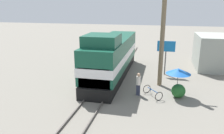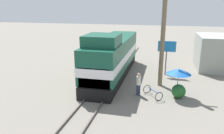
{
  "view_description": "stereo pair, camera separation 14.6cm",
  "coord_description": "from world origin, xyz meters",
  "px_view_note": "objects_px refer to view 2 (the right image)",
  "views": [
    {
      "loc": [
        4.68,
        -18.23,
        6.98
      ],
      "look_at": [
        1.2,
        -3.13,
        2.53
      ],
      "focal_mm": 35.0,
      "sensor_mm": 36.0,
      "label": 1
    },
    {
      "loc": [
        4.82,
        -18.19,
        6.98
      ],
      "look_at": [
        1.2,
        -3.13,
        2.53
      ],
      "focal_mm": 35.0,
      "sensor_mm": 36.0,
      "label": 2
    }
  ],
  "objects_px": {
    "vendor_umbrella": "(179,71)",
    "bicycle": "(153,93)",
    "billboard_sign": "(167,50)",
    "locomotive": "(112,57)",
    "utility_pole": "(163,37)",
    "person_bystander": "(138,83)"
  },
  "relations": [
    {
      "from": "locomotive",
      "to": "person_bystander",
      "type": "bearing_deg",
      "value": -52.8
    },
    {
      "from": "utility_pole",
      "to": "vendor_umbrella",
      "type": "height_order",
      "value": "utility_pole"
    },
    {
      "from": "person_bystander",
      "to": "locomotive",
      "type": "bearing_deg",
      "value": 127.2
    },
    {
      "from": "billboard_sign",
      "to": "vendor_umbrella",
      "type": "bearing_deg",
      "value": -80.58
    },
    {
      "from": "billboard_sign",
      "to": "bicycle",
      "type": "height_order",
      "value": "billboard_sign"
    },
    {
      "from": "locomotive",
      "to": "vendor_umbrella",
      "type": "bearing_deg",
      "value": -30.48
    },
    {
      "from": "person_bystander",
      "to": "bicycle",
      "type": "relative_size",
      "value": 1.04
    },
    {
      "from": "billboard_sign",
      "to": "person_bystander",
      "type": "bearing_deg",
      "value": -108.82
    },
    {
      "from": "utility_pole",
      "to": "vendor_umbrella",
      "type": "relative_size",
      "value": 3.73
    },
    {
      "from": "vendor_umbrella",
      "to": "billboard_sign",
      "type": "bearing_deg",
      "value": 99.42
    },
    {
      "from": "locomotive",
      "to": "bicycle",
      "type": "bearing_deg",
      "value": -44.26
    },
    {
      "from": "locomotive",
      "to": "person_bystander",
      "type": "relative_size",
      "value": 7.08
    },
    {
      "from": "billboard_sign",
      "to": "bicycle",
      "type": "relative_size",
      "value": 1.97
    },
    {
      "from": "billboard_sign",
      "to": "locomotive",
      "type": "bearing_deg",
      "value": -158.88
    },
    {
      "from": "vendor_umbrella",
      "to": "billboard_sign",
      "type": "height_order",
      "value": "billboard_sign"
    },
    {
      "from": "person_bystander",
      "to": "bicycle",
      "type": "bearing_deg",
      "value": -2.75
    },
    {
      "from": "locomotive",
      "to": "utility_pole",
      "type": "bearing_deg",
      "value": -15.73
    },
    {
      "from": "utility_pole",
      "to": "bicycle",
      "type": "xyz_separation_m",
      "value": [
        -0.48,
        -2.79,
        -3.96
      ]
    },
    {
      "from": "vendor_umbrella",
      "to": "bicycle",
      "type": "height_order",
      "value": "vendor_umbrella"
    },
    {
      "from": "bicycle",
      "to": "billboard_sign",
      "type": "bearing_deg",
      "value": -136.04
    },
    {
      "from": "vendor_umbrella",
      "to": "person_bystander",
      "type": "bearing_deg",
      "value": -170.66
    },
    {
      "from": "locomotive",
      "to": "bicycle",
      "type": "xyz_separation_m",
      "value": [
        4.22,
        -4.11,
        -1.66
      ]
    }
  ]
}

